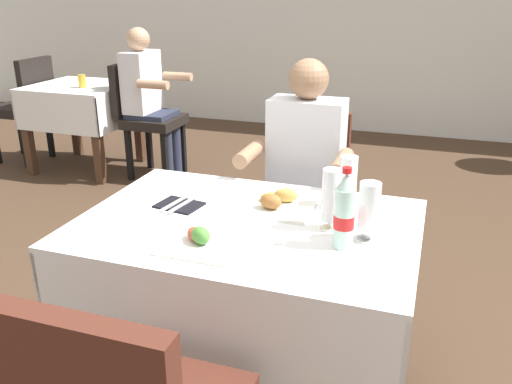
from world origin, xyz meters
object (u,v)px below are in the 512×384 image
Objects in this scene: plate_near_camera at (201,240)px; background_dining_table at (83,107)px; chair_far_diner_seat at (301,196)px; plate_far_diner at (278,203)px; beer_glass_left at (369,211)px; napkin_cutlery_set at (179,205)px; beer_glass_right at (331,200)px; cola_bottle_primary at (344,213)px; main_dining_table at (248,262)px; background_chair_right at (145,113)px; background_patron at (148,95)px; beer_glass_middle at (348,182)px; seated_diner_far at (303,174)px; background_chair_left at (25,103)px; background_table_tumbler at (82,81)px.

background_dining_table is at bearing 132.52° from plate_near_camera.
plate_far_diner is (0.07, -0.66, 0.23)m from chair_far_diner_seat.
napkin_cutlery_set is (-0.74, 0.07, -0.10)m from beer_glass_left.
beer_glass_right is 0.27× the size of background_dining_table.
main_dining_table is at bearing 166.20° from cola_bottle_primary.
background_chair_right is (-1.75, 1.45, 0.00)m from chair_far_diner_seat.
beer_glass_right is at bearing -48.20° from background_patron.
beer_glass_middle is 0.94× the size of beer_glass_right.
main_dining_table is 4.78× the size of plate_near_camera.
beer_glass_middle is (0.40, 0.47, 0.09)m from plate_near_camera.
main_dining_table is 2.84m from background_patron.
main_dining_table is at bearing -90.00° from chair_far_diner_seat.
seated_diner_far reaches higher than napkin_cutlery_set.
beer_glass_left is 0.21× the size of background_chair_left.
beer_glass_middle is 0.21m from beer_glass_right.
napkin_cutlery_set is 0.20× the size of background_chair_left.
beer_glass_middle is at bearing 49.50° from plate_near_camera.
background_dining_table is 0.62m from background_chair_left.
background_chair_left reaches higher than background_dining_table.
background_chair_left is at bearing 146.38° from beer_glass_left.
beer_glass_left is 0.21× the size of background_chair_right.
plate_far_diner is 0.39m from napkin_cutlery_set.
beer_glass_left reaches higher than plate_far_diner.
plate_near_camera is at bearing -51.63° from napkin_cutlery_set.
plate_far_diner is 0.41m from beer_glass_left.
plate_far_diner is 3.24m from background_dining_table.
cola_bottle_primary reaches higher than background_dining_table.
cola_bottle_primary is 0.70m from napkin_cutlery_set.
cola_bottle_primary is at bearing -35.07° from background_chair_left.
beer_glass_middle reaches higher than main_dining_table.
beer_glass_middle is 1.08× the size of napkin_cutlery_set.
seated_diner_far is (0.03, -0.11, 0.16)m from chair_far_diner_seat.
background_chair_left is at bearing 148.62° from beer_glass_middle.
beer_glass_right is 2.04× the size of background_table_tumbler.
background_dining_table is (-2.37, 2.27, -0.03)m from main_dining_table.
beer_glass_left reaches higher than background_table_tumbler.
main_dining_table is at bearing -43.69° from background_table_tumbler.
plate_near_camera is at bearing -56.29° from background_chair_right.
beer_glass_right is 0.80× the size of cola_bottle_primary.
napkin_cutlery_set is at bearing -39.48° from background_chair_left.
background_patron is at bearing 0.00° from background_dining_table.
plate_far_diner is 0.28m from beer_glass_middle.
seated_diner_far is at bearing 111.60° from beer_glass_right.
chair_far_diner_seat is 3.48× the size of cola_bottle_primary.
chair_far_diner_seat is 1.04m from cola_bottle_primary.
beer_glass_middle reaches higher than napkin_cutlery_set.
background_chair_left is 1.00× the size of background_chair_right.
beer_glass_middle is at bearing 113.99° from beer_glass_left.
background_chair_left reaches higher than main_dining_table.
beer_glass_right reaches higher than background_dining_table.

